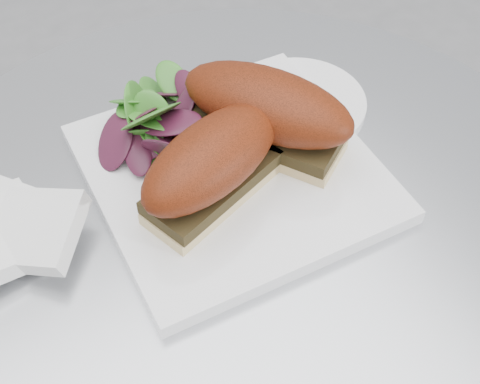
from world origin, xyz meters
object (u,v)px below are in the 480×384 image
object	(u,v)px
saucer	(299,104)
sandwich_left	(212,165)
plate	(233,172)
sandwich_right	(267,111)

from	to	relation	value
saucer	sandwich_left	bearing A→B (deg)	-152.85
plate	sandwich_left	xyz separation A→B (m)	(-0.03, -0.02, 0.05)
plate	sandwich_right	size ratio (longest dim) A/B	1.39
sandwich_left	sandwich_right	bearing A→B (deg)	5.46
sandwich_left	plate	bearing A→B (deg)	15.39
plate	sandwich_right	bearing A→B (deg)	15.22
plate	sandwich_left	size ratio (longest dim) A/B	1.53
saucer	plate	bearing A→B (deg)	-155.07
plate	saucer	world-z (taller)	plate
sandwich_right	saucer	distance (m)	0.09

